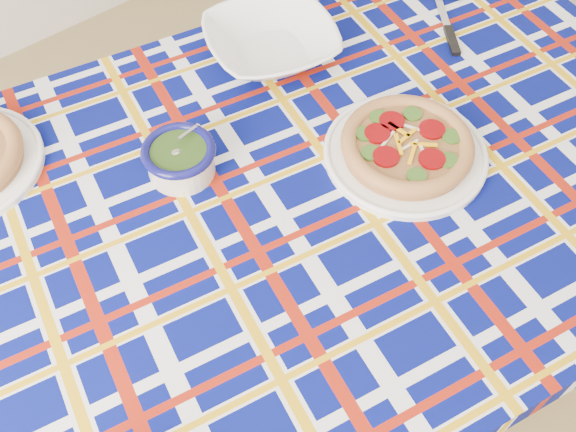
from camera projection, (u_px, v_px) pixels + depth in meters
floor at (339, 415)px, 1.78m from camera, size 4.00×4.00×0.00m
dining_table at (304, 212)px, 1.30m from camera, size 1.88×1.38×0.79m
tablecloth at (304, 204)px, 1.27m from camera, size 1.92×1.42×0.11m
main_focaccia_plate at (407, 145)px, 1.25m from camera, size 0.40×0.40×0.06m
pesto_bowl at (180, 157)px, 1.22m from camera, size 0.17×0.17×0.08m
serving_bowl at (271, 43)px, 1.43m from camera, size 0.36×0.36×0.07m
table_knife at (442, 11)px, 1.54m from camera, size 0.17×0.22×0.01m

